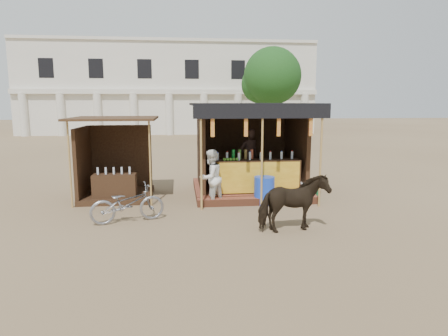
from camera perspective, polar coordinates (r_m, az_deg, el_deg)
The scene contains 11 objects.
ground at distance 9.18m, azimuth 1.12°, elevation -8.42°, with size 120.00×120.00×0.00m, color #846B4C.
main_stall at distance 12.34m, azimuth 3.71°, elevation 1.08°, with size 3.60×3.61×2.78m.
secondary_stall at distance 12.23m, azimuth -15.80°, elevation -0.18°, with size 2.40×2.40×2.38m.
cow at distance 8.82m, azimuth 9.85°, elevation -5.01°, with size 0.69×1.51×1.27m, color black.
motorbike at distance 9.69m, azimuth -13.63°, elevation -4.94°, with size 0.60×1.73×0.91m, color gray.
bystander at distance 10.89m, azimuth -1.90°, elevation -1.39°, with size 0.75×0.58×1.54m, color white.
blue_barrel at distance 11.18m, azimuth 5.77°, elevation -3.19°, with size 0.57×0.57×0.76m, color blue.
red_crate at distance 11.53m, azimuth 11.45°, elevation -4.12°, with size 0.38×0.43×0.30m, color maroon.
cooler at distance 12.08m, azimuth 11.76°, elevation -3.12°, with size 0.76×0.65×0.46m.
background_building at distance 38.63m, azimuth -7.77°, elevation 11.03°, with size 26.00×7.45×8.18m.
tree at distance 31.63m, azimuth 6.51°, elevation 12.62°, with size 4.50×4.40×7.00m.
Camera 1 is at (-1.14, -8.66, 2.80)m, focal length 32.00 mm.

